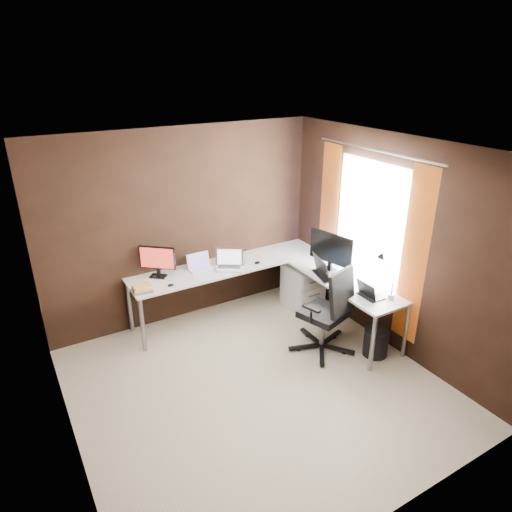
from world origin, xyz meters
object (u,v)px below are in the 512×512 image
at_px(monitor_right, 331,250).
at_px(desk_lamp, 386,271).
at_px(laptop_black_small, 369,293).
at_px(laptop_silver, 229,264).
at_px(book_stack, 143,288).
at_px(monitor_left, 157,260).
at_px(wastebasket, 376,342).
at_px(laptop_white, 200,266).
at_px(laptop_black_big, 326,272).
at_px(office_chair, 325,326).
at_px(drawer_pedestal, 302,287).

xyz_separation_m(monitor_right, desk_lamp, (0.07, -0.85, 0.04)).
bearing_deg(laptop_black_small, laptop_silver, 34.42).
bearing_deg(desk_lamp, book_stack, 155.75).
xyz_separation_m(monitor_left, wastebasket, (1.94, -1.85, -0.79)).
height_order(laptop_white, laptop_black_big, laptop_black_big).
bearing_deg(monitor_left, laptop_black_big, 10.25).
height_order(office_chair, wastebasket, office_chair).
bearing_deg(laptop_silver, wastebasket, -24.10).
distance_m(monitor_left, laptop_black_small, 2.55).
xyz_separation_m(laptop_white, office_chair, (0.96, -1.39, -0.46)).
distance_m(monitor_left, laptop_black_big, 2.08).
relative_size(monitor_right, laptop_silver, 1.43).
distance_m(monitor_right, laptop_black_small, 0.80).
height_order(monitor_left, wastebasket, monitor_left).
xyz_separation_m(laptop_black_big, book_stack, (-2.08, 0.76, -0.02)).
bearing_deg(laptop_white, drawer_pedestal, -17.24).
bearing_deg(laptop_black_small, desk_lamp, -127.34).
relative_size(book_stack, wastebasket, 0.80).
bearing_deg(monitor_right, office_chair, 124.40).
xyz_separation_m(monitor_right, laptop_silver, (-1.05, 0.75, -0.24)).
distance_m(laptop_white, office_chair, 1.75).
height_order(laptop_black_small, wastebasket, laptop_black_small).
height_order(monitor_right, laptop_silver, monitor_right).
relative_size(book_stack, desk_lamp, 0.49).
bearing_deg(wastebasket, laptop_white, 128.37).
bearing_deg(wastebasket, laptop_black_big, 100.72).
distance_m(monitor_left, monitor_right, 2.15).
bearing_deg(wastebasket, monitor_left, 136.30).
xyz_separation_m(office_chair, wastebasket, (0.45, -0.39, -0.15)).
bearing_deg(laptop_black_big, desk_lamp, -150.63).
bearing_deg(monitor_left, wastebasket, -3.03).
xyz_separation_m(drawer_pedestal, laptop_white, (-1.34, 0.41, 0.48)).
relative_size(drawer_pedestal, office_chair, 0.55).
distance_m(book_stack, desk_lamp, 2.77).
height_order(monitor_right, laptop_white, monitor_right).
height_order(monitor_left, desk_lamp, desk_lamp).
xyz_separation_m(laptop_white, laptop_silver, (0.34, -0.14, 0.01)).
height_order(laptop_silver, book_stack, laptop_silver).
xyz_separation_m(laptop_white, book_stack, (-0.82, -0.21, -0.01)).
distance_m(laptop_black_big, laptop_black_small, 0.68).
bearing_deg(drawer_pedestal, wastebasket, -87.07).
distance_m(laptop_silver, laptop_black_small, 1.81).
height_order(monitor_right, laptop_black_small, monitor_right).
xyz_separation_m(monitor_right, laptop_black_small, (-0.05, -0.76, -0.25)).
bearing_deg(office_chair, laptop_white, 107.54).
distance_m(drawer_pedestal, laptop_black_big, 0.75).
distance_m(monitor_left, book_stack, 0.45).
relative_size(monitor_left, wastebasket, 1.20).
distance_m(drawer_pedestal, office_chair, 1.05).
relative_size(monitor_left, office_chair, 0.36).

